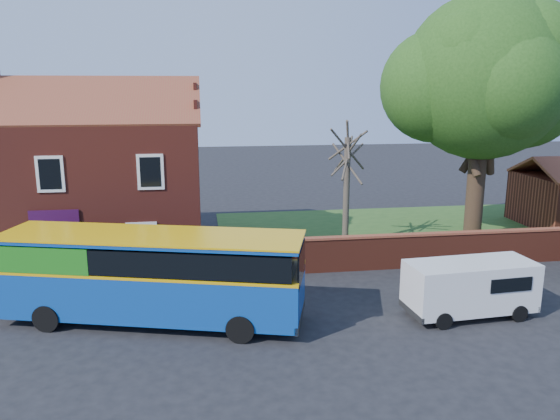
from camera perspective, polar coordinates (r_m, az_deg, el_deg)
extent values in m
plane|color=black|center=(17.62, -4.57, -14.57)|extent=(120.00, 120.00, 0.00)
cube|color=gray|center=(23.63, -22.95, -8.13)|extent=(18.00, 3.50, 0.12)
cube|color=slate|center=(22.06, -24.07, -9.70)|extent=(18.00, 0.15, 0.14)
cube|color=#426B28|center=(32.85, 17.02, -2.00)|extent=(26.00, 12.00, 0.04)
cube|color=maroon|center=(28.22, -20.68, 2.09)|extent=(12.00, 8.00, 6.50)
cube|color=brown|center=(25.86, -22.35, 10.55)|extent=(12.30, 4.08, 2.16)
cube|color=brown|center=(29.76, -20.53, 10.87)|extent=(12.30, 4.08, 2.16)
cube|color=black|center=(24.14, -22.89, 3.47)|extent=(1.10, 0.06, 1.50)
cube|color=#4C0F19|center=(24.87, -22.21, -4.51)|extent=(0.95, 0.04, 2.10)
cube|color=silver|center=(24.87, -22.21, -4.39)|extent=(1.20, 0.06, 2.30)
cube|color=#320B31|center=(24.44, -22.55, -0.70)|extent=(2.00, 0.06, 0.60)
cube|color=maroon|center=(27.57, 22.39, -3.64)|extent=(22.00, 0.30, 1.50)
cube|color=brown|center=(27.37, 22.53, -2.03)|extent=(22.00, 0.38, 0.10)
cube|color=#0E429C|center=(19.68, -13.11, -8.08)|extent=(10.70, 5.30, 1.65)
cube|color=#E1A70B|center=(19.41, -13.23, -5.80)|extent=(10.72, 5.32, 0.10)
cube|color=black|center=(19.26, -13.30, -4.40)|extent=(10.30, 5.21, 0.83)
cube|color=#217D1B|center=(20.69, -22.25, -3.83)|extent=(4.11, 3.49, 0.88)
cube|color=#0E429C|center=(19.10, -13.39, -2.81)|extent=(10.70, 5.30, 0.14)
cube|color=#E1A70B|center=(19.08, -13.40, -2.58)|extent=(10.75, 5.35, 0.06)
cylinder|color=black|center=(20.31, -23.19, -10.34)|extent=(0.98, 0.52, 0.93)
cylinder|color=black|center=(22.28, -20.04, -8.02)|extent=(0.98, 0.52, 0.93)
cylinder|color=black|center=(18.01, -4.16, -12.28)|extent=(0.98, 0.52, 0.93)
cylinder|color=black|center=(20.20, -2.79, -9.39)|extent=(0.98, 0.52, 0.93)
cube|color=white|center=(20.82, 19.24, -7.46)|extent=(4.67, 2.15, 1.73)
cube|color=black|center=(21.85, 23.89, -6.14)|extent=(0.19, 1.55, 0.68)
cube|color=black|center=(22.30, 24.04, -8.64)|extent=(0.23, 1.82, 0.22)
cylinder|color=black|center=(19.74, 16.70, -11.02)|extent=(0.62, 0.26, 0.60)
cylinder|color=black|center=(21.11, 14.44, -9.29)|extent=(0.62, 0.26, 0.60)
cylinder|color=black|center=(21.25, 23.67, -9.84)|extent=(0.62, 0.26, 0.60)
cylinder|color=black|center=(22.53, 21.13, -8.33)|extent=(0.62, 0.26, 0.60)
cylinder|color=black|center=(30.20, 19.71, 1.60)|extent=(0.91, 0.91, 5.24)
sphere|color=#33611E|center=(29.70, 20.58, 12.88)|extent=(8.20, 8.20, 8.20)
sphere|color=#33611E|center=(31.30, 23.99, 11.30)|extent=(5.93, 5.93, 5.93)
sphere|color=#33611E|center=(29.36, 16.07, 12.31)|extent=(5.70, 5.70, 5.70)
cylinder|color=#4C4238|center=(27.81, 6.95, 1.76)|extent=(0.32, 0.32, 5.63)
cylinder|color=#4C4238|center=(27.50, 7.06, 5.88)|extent=(0.33, 2.75, 2.21)
cylinder|color=#4C4238|center=(27.53, 7.05, 5.46)|extent=(1.43, 2.03, 2.02)
cylinder|color=#4C4238|center=(27.48, 7.08, 6.29)|extent=(2.30, 1.06, 2.24)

